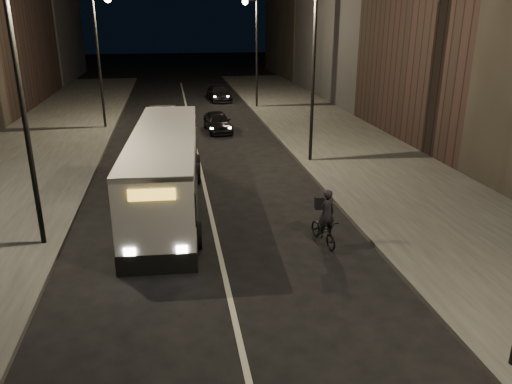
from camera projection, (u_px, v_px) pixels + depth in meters
name	position (u px, v px, depth m)	size (l,w,h in m)	color
ground	(229.00, 295.00, 13.49)	(180.00, 180.00, 0.00)	black
sidewalk_right	(351.00, 149.00, 27.82)	(7.00, 70.00, 0.16)	#323230
sidewalk_left	(29.00, 164.00, 25.11)	(7.00, 70.00, 0.16)	#323230
streetlight_right_mid	(309.00, 55.00, 23.68)	(1.20, 0.44, 8.12)	black
streetlight_right_far	(253.00, 39.00, 38.53)	(1.20, 0.44, 8.12)	black
streetlight_left_near	(28.00, 80.00, 14.55)	(1.20, 0.44, 8.12)	black
streetlight_left_far	(102.00, 45.00, 31.26)	(1.20, 0.44, 8.12)	black
city_bus	(166.00, 167.00, 19.20)	(3.12, 11.23, 2.99)	silver
cyclist_on_bicycle	(324.00, 226.00, 16.29)	(0.86, 1.78, 1.96)	black
car_near	(218.00, 122.00, 32.13)	(1.52, 3.77, 1.28)	black
car_mid	(163.00, 117.00, 32.90)	(1.68, 4.81, 1.59)	#303133
car_far	(219.00, 93.00, 43.75)	(1.75, 4.30, 1.25)	black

